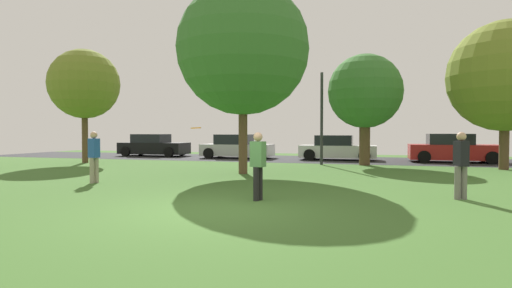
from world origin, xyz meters
TOP-DOWN VIEW (x-y plane):
  - ground_plane at (0.00, 0.00)m, footprint 44.00×44.00m
  - road_strip at (0.00, 16.00)m, footprint 44.00×6.40m
  - maple_tree_near at (-11.35, 10.04)m, footprint 3.58×3.58m
  - oak_tree_left at (-1.72, 7.11)m, footprint 5.06×5.06m
  - maple_tree_far at (8.43, 11.84)m, footprint 4.69×4.69m
  - oak_tree_center at (2.68, 12.55)m, footprint 3.56×3.56m
  - person_thrower at (0.51, 1.44)m, footprint 0.37×0.30m
  - person_catcher at (-5.32, 3.09)m, footprint 0.37×0.30m
  - person_bystander at (5.09, 2.92)m, footprint 0.32×0.38m
  - frisbee_disc at (-1.30, 1.95)m, footprint 0.38×0.38m
  - parked_car_black at (-11.07, 16.35)m, footprint 4.53×2.04m
  - parked_car_silver at (-5.00, 15.83)m, footprint 4.31×2.11m
  - parked_car_white at (1.07, 15.92)m, footprint 4.29×2.00m
  - parked_car_red at (7.14, 15.78)m, footprint 4.50×2.10m
  - street_lamp_post at (0.65, 12.20)m, footprint 0.14×0.14m

SIDE VIEW (x-z plane):
  - ground_plane at x=0.00m, z-range 0.00..0.00m
  - road_strip at x=0.00m, z-range 0.00..0.01m
  - parked_car_white at x=1.07m, z-range -0.06..1.35m
  - parked_car_silver at x=-5.00m, z-range -0.07..1.39m
  - parked_car_black at x=-11.07m, z-range -0.06..1.40m
  - parked_car_red at x=7.14m, z-range -0.07..1.44m
  - person_thrower at x=0.51m, z-range 0.08..1.67m
  - person_bystander at x=5.09m, z-range 0.08..1.68m
  - person_catcher at x=-5.32m, z-range 0.08..1.70m
  - frisbee_disc at x=-1.30m, z-range 1.69..1.73m
  - street_lamp_post at x=0.65m, z-range 0.00..4.50m
  - oak_tree_center at x=2.68m, z-range 0.86..6.21m
  - maple_tree_far at x=8.43m, z-range 0.80..7.12m
  - maple_tree_near at x=-11.35m, z-range 1.14..7.03m
  - oak_tree_left at x=-1.72m, z-range 1.12..8.43m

